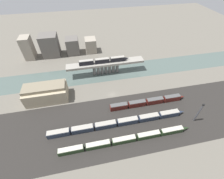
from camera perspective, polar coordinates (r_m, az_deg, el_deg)
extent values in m
plane|color=#666056|center=(106.09, 0.09, -1.88)|extent=(400.00, 400.00, 0.00)
cube|color=#282623|center=(91.41, 3.21, -12.50)|extent=(280.00, 42.00, 0.01)
cube|color=#4C5B56|center=(124.97, -2.30, 6.39)|extent=(320.00, 21.95, 0.01)
cube|color=gray|center=(119.55, -2.43, 9.92)|extent=(61.13, 7.22, 1.83)
cylinder|color=slate|center=(121.68, -6.76, 7.37)|extent=(2.49, 2.49, 8.36)
cylinder|color=slate|center=(121.86, -5.29, 7.56)|extent=(2.49, 2.49, 8.36)
cylinder|color=slate|center=(122.13, -3.82, 7.76)|extent=(2.49, 2.49, 8.36)
cylinder|color=slate|center=(122.47, -2.36, 7.94)|extent=(2.49, 2.49, 8.36)
cylinder|color=slate|center=(122.90, -0.90, 8.12)|extent=(2.49, 2.49, 8.36)
cylinder|color=slate|center=(123.40, 0.54, 8.29)|extent=(2.49, 2.49, 8.36)
cylinder|color=slate|center=(123.98, 1.97, 8.46)|extent=(2.49, 2.49, 8.36)
cube|color=black|center=(117.16, -9.75, 10.02)|extent=(11.14, 2.84, 3.35)
cube|color=#9E998E|center=(116.15, -9.86, 10.79)|extent=(10.70, 2.62, 0.40)
cube|color=black|center=(117.81, -3.78, 10.80)|extent=(11.14, 2.84, 3.35)
cube|color=#9E998E|center=(116.80, -3.82, 11.57)|extent=(10.70, 2.62, 0.40)
cube|color=black|center=(119.70, 2.09, 11.46)|extent=(11.14, 2.84, 3.35)
cube|color=#9E998E|center=(118.71, 2.12, 12.22)|extent=(10.70, 2.62, 0.40)
cone|color=black|center=(121.55, 5.62, 11.73)|extent=(3.90, 2.56, 2.56)
cube|color=#23381E|center=(84.10, -15.33, -21.46)|extent=(12.74, 2.75, 3.07)
cube|color=#B7B2A3|center=(82.57, -15.57, -20.94)|extent=(12.23, 2.53, 0.40)
cube|color=#23381E|center=(82.99, -5.29, -20.33)|extent=(12.74, 2.75, 3.07)
cube|color=#B7B2A3|center=(81.44, -5.37, -19.80)|extent=(12.23, 2.53, 0.40)
cube|color=#23381E|center=(84.16, 4.56, -18.65)|extent=(12.74, 2.75, 3.07)
cube|color=#B7B2A3|center=(82.63, 4.63, -18.09)|extent=(12.23, 2.53, 0.40)
cube|color=#23381E|center=(87.52, 13.70, -16.58)|extent=(12.74, 2.75, 3.07)
cube|color=#B7B2A3|center=(86.05, 13.90, -16.01)|extent=(12.23, 2.53, 0.40)
cube|color=#23381E|center=(92.83, 21.79, -14.38)|extent=(12.74, 2.75, 3.07)
cube|color=#B7B2A3|center=(91.44, 22.08, -13.79)|extent=(12.23, 2.53, 0.40)
cone|color=#23381E|center=(97.10, 26.23, -13.07)|extent=(4.46, 2.48, 2.48)
cube|color=#2D384C|center=(90.42, -19.68, -15.50)|extent=(12.19, 3.16, 3.48)
cube|color=#9E998E|center=(88.83, -19.98, -14.85)|extent=(11.71, 2.90, 0.40)
cube|color=#2D384C|center=(88.42, -11.12, -14.63)|extent=(12.19, 3.16, 3.48)
cube|color=#9E998E|center=(86.79, -11.29, -13.96)|extent=(11.71, 2.90, 0.40)
cube|color=#2D384C|center=(88.34, -2.44, -13.42)|extent=(12.19, 3.16, 3.48)
cube|color=#9E998E|center=(86.71, -2.48, -12.73)|extent=(11.71, 2.90, 0.40)
cube|color=#2D384C|center=(90.18, 5.98, -11.95)|extent=(12.19, 3.16, 3.48)
cube|color=#9E998E|center=(88.59, 6.07, -11.24)|extent=(11.71, 2.90, 0.40)
cube|color=#2D384C|center=(93.84, 13.80, -10.34)|extent=(12.19, 3.16, 3.48)
cube|color=#9E998E|center=(92.31, 14.00, -9.63)|extent=(11.71, 2.90, 0.40)
cube|color=#2D384C|center=(99.11, 20.85, -8.71)|extent=(12.19, 3.16, 3.48)
cube|color=#9E998E|center=(97.66, 21.13, -8.01)|extent=(11.71, 2.90, 0.40)
cone|color=#2D384C|center=(103.26, 24.81, -7.78)|extent=(4.27, 2.84, 2.84)
cube|color=#5B1E19|center=(96.27, 2.60, -6.58)|extent=(11.22, 3.10, 3.67)
cube|color=#4C4C4C|center=(94.71, 2.63, -5.80)|extent=(10.77, 2.86, 0.40)
cube|color=#5B1E19|center=(99.12, 9.52, -5.40)|extent=(11.22, 3.10, 3.67)
cube|color=#4C4C4C|center=(97.60, 9.66, -4.62)|extent=(10.77, 2.86, 0.40)
cube|color=#5B1E19|center=(103.34, 15.94, -4.23)|extent=(11.22, 3.10, 3.67)
cube|color=#4C4C4C|center=(101.89, 16.16, -3.46)|extent=(10.77, 2.86, 0.40)
cube|color=#5B1E19|center=(108.78, 21.78, -3.11)|extent=(11.22, 3.10, 3.67)
cube|color=#4C4C4C|center=(107.40, 22.06, -2.37)|extent=(10.77, 2.86, 0.40)
cone|color=#5B1E19|center=(112.80, 25.05, -2.53)|extent=(3.93, 2.79, 2.79)
cube|color=tan|center=(109.15, -23.65, -1.39)|extent=(26.97, 13.93, 9.63)
cube|color=#7C725C|center=(105.41, -24.54, 0.86)|extent=(26.43, 9.75, 2.11)
cylinder|color=#4C4C51|center=(99.69, 29.95, -7.87)|extent=(0.93, 0.93, 13.74)
cube|color=black|center=(94.65, 31.52, -5.01)|extent=(1.00, 0.70, 1.20)
cube|color=gray|center=(158.35, -29.41, 13.66)|extent=(8.51, 11.63, 20.04)
cube|color=#605B56|center=(154.31, -22.54, 15.27)|extent=(15.35, 14.15, 19.93)
cube|color=#605B56|center=(152.33, -14.74, 15.76)|extent=(11.36, 12.69, 15.06)
cube|color=gray|center=(152.55, -8.11, 16.38)|extent=(10.12, 11.71, 13.08)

